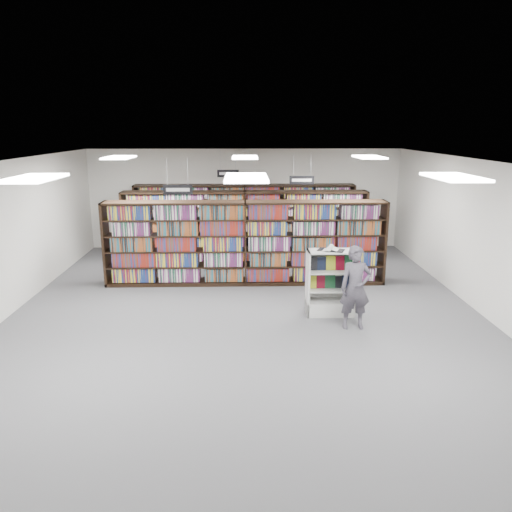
{
  "coord_description": "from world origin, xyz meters",
  "views": [
    {
      "loc": [
        -0.04,
        -10.16,
        3.86
      ],
      "look_at": [
        0.23,
        0.5,
        1.1
      ],
      "focal_mm": 35.0,
      "sensor_mm": 36.0,
      "label": 1
    }
  ],
  "objects_px": {
    "bookshelf_row_near": "(245,243)",
    "endcap_display": "(330,292)",
    "open_book": "(331,249)",
    "shopper": "(355,288)"
  },
  "relations": [
    {
      "from": "bookshelf_row_near",
      "to": "endcap_display",
      "type": "relative_size",
      "value": 5.01
    },
    {
      "from": "bookshelf_row_near",
      "to": "endcap_display",
      "type": "xyz_separation_m",
      "value": [
        1.77,
        -2.18,
        -0.57
      ]
    },
    {
      "from": "open_book",
      "to": "endcap_display",
      "type": "bearing_deg",
      "value": 81.5
    },
    {
      "from": "endcap_display",
      "to": "open_book",
      "type": "relative_size",
      "value": 2.31
    },
    {
      "from": "open_book",
      "to": "shopper",
      "type": "bearing_deg",
      "value": -42.09
    },
    {
      "from": "bookshelf_row_near",
      "to": "endcap_display",
      "type": "height_order",
      "value": "bookshelf_row_near"
    },
    {
      "from": "bookshelf_row_near",
      "to": "shopper",
      "type": "bearing_deg",
      "value": -54.41
    },
    {
      "from": "endcap_display",
      "to": "shopper",
      "type": "height_order",
      "value": "shopper"
    },
    {
      "from": "endcap_display",
      "to": "shopper",
      "type": "xyz_separation_m",
      "value": [
        0.35,
        -0.8,
        0.35
      ]
    },
    {
      "from": "endcap_display",
      "to": "bookshelf_row_near",
      "type": "bearing_deg",
      "value": 129.12
    }
  ]
}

